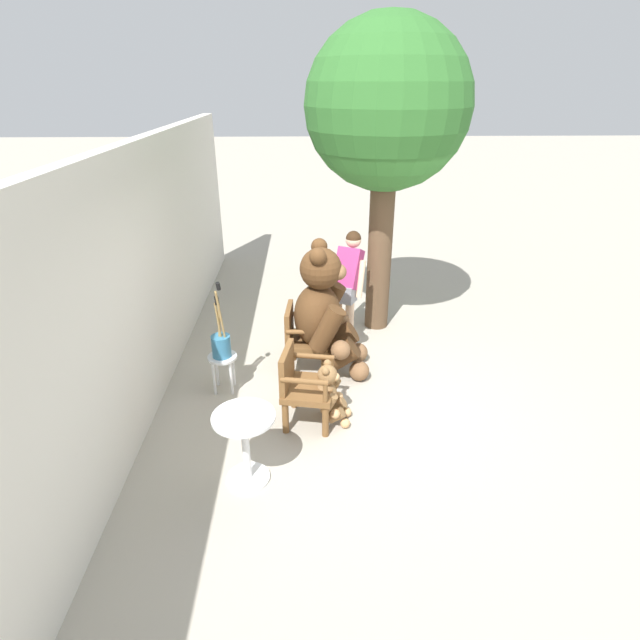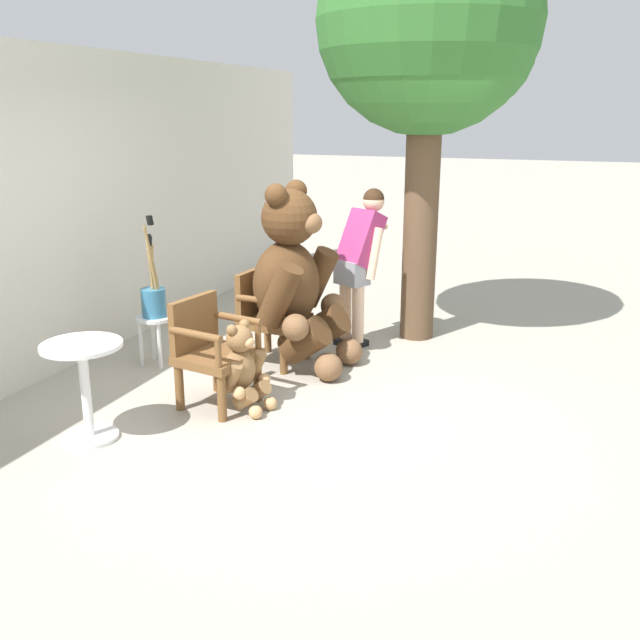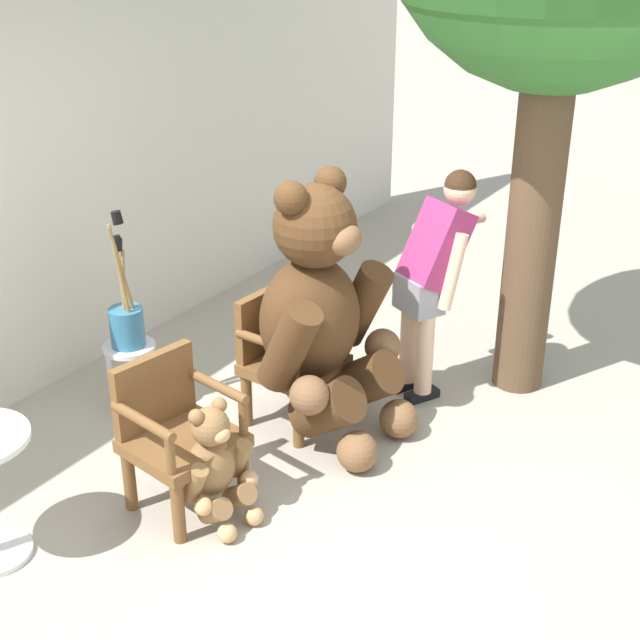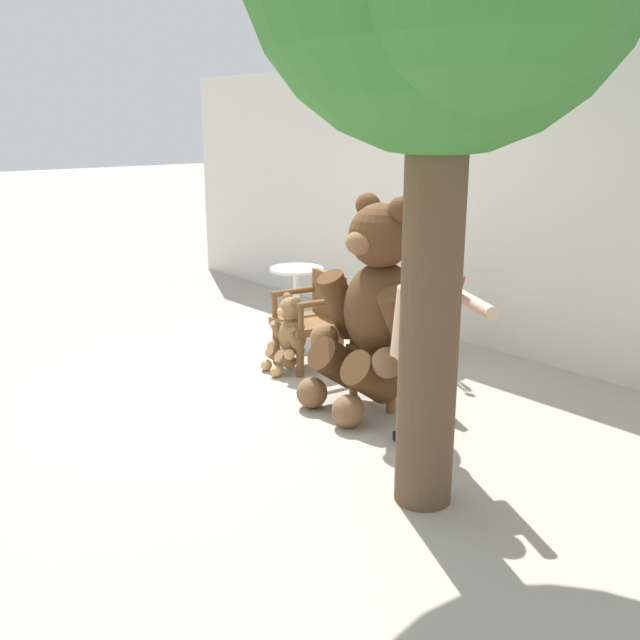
# 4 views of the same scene
# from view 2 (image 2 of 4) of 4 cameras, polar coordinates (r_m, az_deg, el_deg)

# --- Properties ---
(ground_plane) EXTENTS (60.00, 60.00, 0.00)m
(ground_plane) POSITION_cam_2_polar(r_m,az_deg,el_deg) (5.99, -0.36, -5.73)
(ground_plane) COLOR #A8A091
(back_wall) EXTENTS (10.00, 0.16, 2.80)m
(back_wall) POSITION_cam_2_polar(r_m,az_deg,el_deg) (6.86, -19.61, 8.29)
(back_wall) COLOR silver
(back_wall) RESTS_ON ground
(wooden_chair_left) EXTENTS (0.64, 0.61, 0.86)m
(wooden_chair_left) POSITION_cam_2_polar(r_m,az_deg,el_deg) (5.66, -8.67, -2.30)
(wooden_chair_left) COLOR brown
(wooden_chair_left) RESTS_ON ground
(wooden_chair_right) EXTENTS (0.60, 0.56, 0.86)m
(wooden_chair_right) POSITION_cam_2_polar(r_m,az_deg,el_deg) (6.57, -4.12, 0.49)
(wooden_chair_right) COLOR brown
(wooden_chair_right) RESTS_ON ground
(teddy_bear_large) EXTENTS (1.00, 0.98, 1.67)m
(teddy_bear_large) POSITION_cam_2_polar(r_m,az_deg,el_deg) (6.36, -2.00, 3.32)
(teddy_bear_large) COLOR #4C3019
(teddy_bear_large) RESTS_ON ground
(teddy_bear_small) EXTENTS (0.44, 0.43, 0.71)m
(teddy_bear_small) POSITION_cam_2_polar(r_m,az_deg,el_deg) (5.56, -6.20, -3.80)
(teddy_bear_small) COLOR olive
(teddy_bear_small) RESTS_ON ground
(person_visitor) EXTENTS (0.85, 0.49, 1.54)m
(person_visitor) POSITION_cam_2_polar(r_m,az_deg,el_deg) (6.98, 3.22, 5.28)
(person_visitor) COLOR black
(person_visitor) RESTS_ON ground
(white_stool) EXTENTS (0.34, 0.34, 0.46)m
(white_stool) POSITION_cam_2_polar(r_m,az_deg,el_deg) (6.68, -13.03, -0.58)
(white_stool) COLOR silver
(white_stool) RESTS_ON ground
(brush_bucket) EXTENTS (0.22, 0.22, 0.93)m
(brush_bucket) POSITION_cam_2_polar(r_m,az_deg,el_deg) (6.60, -13.19, 1.85)
(brush_bucket) COLOR teal
(brush_bucket) RESTS_ON white_stool
(round_side_table) EXTENTS (0.56, 0.56, 0.72)m
(round_side_table) POSITION_cam_2_polar(r_m,az_deg,el_deg) (5.27, -18.31, -4.60)
(round_side_table) COLOR white
(round_side_table) RESTS_ON ground
(patio_tree) EXTENTS (2.21, 2.10, 4.12)m
(patio_tree) POSITION_cam_2_polar(r_m,az_deg,el_deg) (7.25, 9.29, 21.96)
(patio_tree) COLOR brown
(patio_tree) RESTS_ON ground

